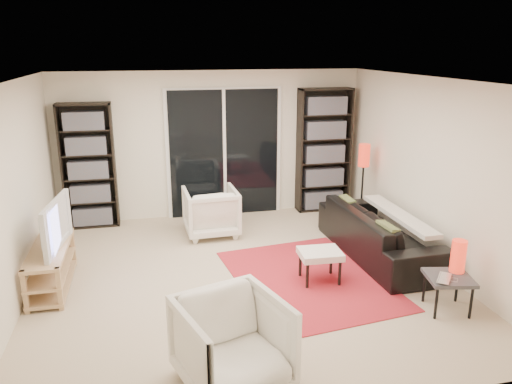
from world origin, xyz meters
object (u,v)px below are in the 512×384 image
armchair_front (233,343)px  floor_lamp (364,164)px  armchair_back (211,212)px  tv_stand (51,266)px  sofa (379,233)px  bookshelf_left (89,166)px  side_table (449,280)px  ottoman (320,255)px  bookshelf_right (324,150)px

armchair_front → floor_lamp: size_ratio=0.65×
armchair_back → floor_lamp: size_ratio=0.61×
tv_stand → armchair_back: bearing=32.1°
tv_stand → floor_lamp: (4.50, 1.25, 0.72)m
tv_stand → armchair_front: (1.78, -2.23, 0.13)m
sofa → floor_lamp: size_ratio=1.72×
bookshelf_left → floor_lamp: bearing=-11.5°
armchair_back → sofa: bearing=146.4°
tv_stand → side_table: bearing=-19.6°
armchair_front → armchair_back: bearing=67.7°
floor_lamp → bookshelf_left: bearing=168.5°
side_table → floor_lamp: 2.85m
bookshelf_left → sofa: size_ratio=0.87×
floor_lamp → tv_stand: bearing=-164.5°
ottoman → floor_lamp: size_ratio=0.40×
sofa → armchair_front: size_ratio=2.63×
ottoman → floor_lamp: bearing=53.3°
armchair_back → bookshelf_left: bearing=-26.2°
tv_stand → sofa: (4.21, 0.01, 0.06)m
armchair_back → ottoman: size_ratio=1.54×
armchair_front → ottoman: size_ratio=1.65×
armchair_front → tv_stand: bearing=111.2°
tv_stand → side_table: tv_stand is taller
ottoman → tv_stand: bearing=169.9°
tv_stand → ottoman: bearing=-10.1°
bookshelf_right → side_table: bookshelf_right is taller
armchair_back → bookshelf_right: bearing=-161.4°
bookshelf_right → floor_lamp: size_ratio=1.61×
bookshelf_left → ottoman: (2.85, -2.66, -0.63)m
bookshelf_right → armchair_back: size_ratio=2.64×
ottoman → floor_lamp: floor_lamp is taller
floor_lamp → side_table: bearing=-94.9°
sofa → armchair_back: bearing=56.6°
armchair_front → side_table: (2.48, 0.71, -0.04)m
bookshelf_right → side_table: bearing=-88.2°
tv_stand → armchair_front: 2.85m
ottoman → floor_lamp: (1.35, 1.81, 0.65)m
sofa → armchair_front: bearing=130.6°
sofa → bookshelf_left: bearing=59.9°
sofa → side_table: bearing=179.9°
bookshelf_left → sofa: bearing=-28.1°
bookshelf_right → armchair_back: (-2.07, -0.79, -0.69)m
bookshelf_right → tv_stand: size_ratio=1.65×
floor_lamp → bookshelf_right: bearing=112.3°
tv_stand → armchair_back: (2.08, 1.31, 0.10)m
bookshelf_left → side_table: bookshelf_left is taller
sofa → ottoman: sofa is taller
bookshelf_left → tv_stand: 2.24m
bookshelf_left → tv_stand: bookshelf_left is taller
armchair_back → ottoman: (1.07, -1.87, -0.02)m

